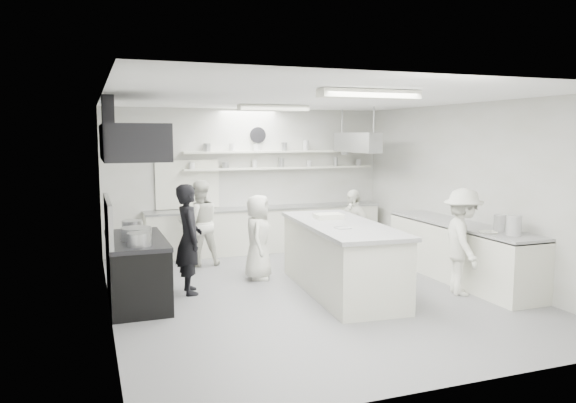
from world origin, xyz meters
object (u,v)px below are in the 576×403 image
object	(u,v)px
back_counter	(266,230)
prep_island	(341,259)
cook_stove	(189,239)
cook_back	(199,223)
right_counter	(460,253)
stove	(137,272)

from	to	relation	value
back_counter	prep_island	bearing A→B (deg)	-87.36
cook_stove	cook_back	size ratio (longest dim) A/B	1.06
right_counter	back_counter	bearing A→B (deg)	124.65
prep_island	cook_stove	xyz separation A→B (m)	(-2.24, 0.76, 0.33)
cook_back	cook_stove	bearing A→B (deg)	71.43
back_counter	right_counter	xyz separation A→B (m)	(2.35, -3.40, 0.01)
prep_island	stove	bearing A→B (deg)	174.29
stove	right_counter	distance (m)	5.28
right_counter	prep_island	world-z (taller)	prep_island
cook_stove	back_counter	bearing A→B (deg)	-38.48
cook_stove	prep_island	bearing A→B (deg)	-108.10
right_counter	cook_stove	size ratio (longest dim) A/B	1.93
stove	cook_stove	world-z (taller)	cook_stove
stove	cook_back	world-z (taller)	cook_back
cook_stove	cook_back	world-z (taller)	cook_stove
right_counter	stove	bearing A→B (deg)	173.48
prep_island	cook_stove	distance (m)	2.39
cook_stove	cook_back	bearing A→B (deg)	-15.45
back_counter	cook_stove	world-z (taller)	cook_stove
stove	cook_stove	bearing A→B (deg)	15.22
stove	prep_island	distance (m)	3.10
back_counter	cook_back	xyz separation A→B (m)	(-1.58, -0.80, 0.35)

